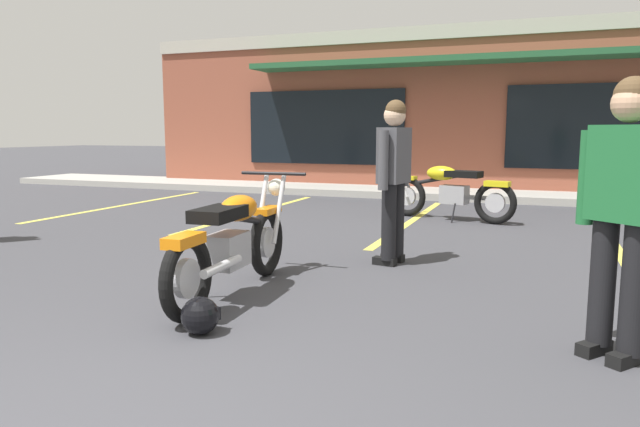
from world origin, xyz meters
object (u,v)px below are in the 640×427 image
motorcycle_black_cruiser (448,190)px  helmet_on_pavement (200,316)px  person_in_shorts_foreground (624,202)px  person_by_back_row (394,172)px  motorcycle_foreground_classic (233,240)px

motorcycle_black_cruiser → helmet_on_pavement: size_ratio=7.96×
motorcycle_black_cruiser → person_in_shorts_foreground: person_in_shorts_foreground is taller
person_by_back_row → helmet_on_pavement: (-0.70, -2.54, -0.82)m
person_by_back_row → helmet_on_pavement: bearing=-105.3°
person_in_shorts_foreground → person_by_back_row: (-1.87, 2.01, 0.00)m
person_by_back_row → helmet_on_pavement: person_by_back_row is taller
motorcycle_foreground_classic → motorcycle_black_cruiser: bearing=78.1°
person_in_shorts_foreground → helmet_on_pavement: (-2.56, -0.53, -0.82)m
motorcycle_foreground_classic → person_in_shorts_foreground: 2.90m
motorcycle_foreground_classic → motorcycle_black_cruiser: 4.97m
motorcycle_foreground_classic → motorcycle_black_cruiser: size_ratio=1.02×
person_by_back_row → motorcycle_black_cruiser: bearing=88.9°
motorcycle_foreground_classic → person_in_shorts_foreground: person_in_shorts_foreground is taller
person_by_back_row → motorcycle_foreground_classic: bearing=-120.9°
motorcycle_black_cruiser → motorcycle_foreground_classic: bearing=-101.9°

